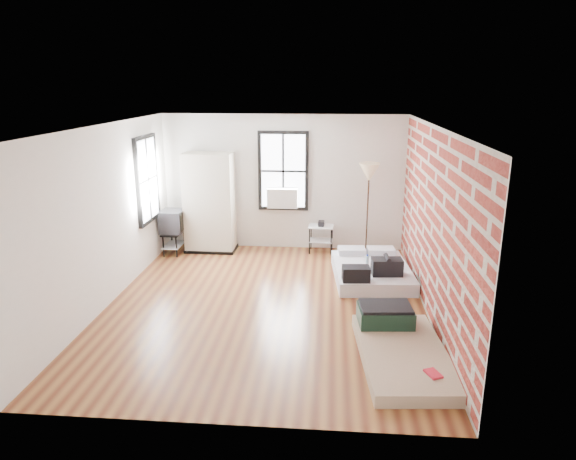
# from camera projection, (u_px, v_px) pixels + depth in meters

# --- Properties ---
(ground) EXTENTS (6.00, 6.00, 0.00)m
(ground) POSITION_uv_depth(u_px,v_px,m) (266.00, 304.00, 8.17)
(ground) COLOR #582917
(ground) RESTS_ON ground
(room_shell) EXTENTS (5.02, 6.02, 2.80)m
(room_shell) POSITION_uv_depth(u_px,v_px,m) (283.00, 193.00, 8.02)
(room_shell) COLOR silver
(room_shell) RESTS_ON ground
(mattress_main) EXTENTS (1.45, 1.88, 0.57)m
(mattress_main) POSITION_uv_depth(u_px,v_px,m) (371.00, 270.00, 9.21)
(mattress_main) COLOR white
(mattress_main) RESTS_ON ground
(mattress_bare) EXTENTS (1.23, 2.10, 0.43)m
(mattress_bare) POSITION_uv_depth(u_px,v_px,m) (399.00, 345.00, 6.66)
(mattress_bare) COLOR tan
(mattress_bare) RESTS_ON ground
(wardrobe) EXTENTS (1.04, 0.61, 2.05)m
(wardrobe) POSITION_uv_depth(u_px,v_px,m) (210.00, 203.00, 10.55)
(wardrobe) COLOR black
(wardrobe) RESTS_ON ground
(side_table) EXTENTS (0.53, 0.43, 0.67)m
(side_table) POSITION_uv_depth(u_px,v_px,m) (321.00, 231.00, 10.59)
(side_table) COLOR black
(side_table) RESTS_ON ground
(floor_lamp) EXTENTS (0.40, 0.40, 1.88)m
(floor_lamp) POSITION_uv_depth(u_px,v_px,m) (369.00, 176.00, 10.12)
(floor_lamp) COLOR black
(floor_lamp) RESTS_ON ground
(tv_stand) EXTENTS (0.46, 0.65, 0.91)m
(tv_stand) POSITION_uv_depth(u_px,v_px,m) (173.00, 223.00, 10.47)
(tv_stand) COLOR black
(tv_stand) RESTS_ON ground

